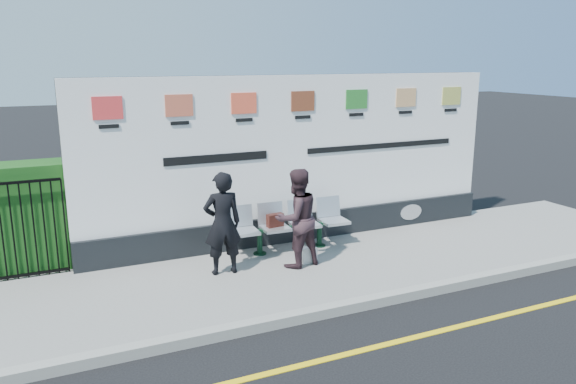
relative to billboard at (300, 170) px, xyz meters
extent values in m
plane|color=black|center=(-0.50, -3.85, -1.42)|extent=(80.00, 80.00, 0.00)
cube|color=gray|center=(-0.50, -1.35, -1.36)|extent=(14.00, 3.00, 0.12)
cube|color=gray|center=(-0.50, -2.85, -1.35)|extent=(14.00, 0.18, 0.14)
cube|color=yellow|center=(-0.50, -3.85, -1.42)|extent=(14.00, 0.10, 0.01)
cube|color=black|center=(0.00, 0.00, -1.05)|extent=(8.00, 0.30, 0.50)
cube|color=white|center=(0.00, 0.00, 0.45)|extent=(8.00, 0.14, 2.50)
imported|color=black|center=(-1.84, -1.06, -0.49)|extent=(0.62, 0.43, 1.62)
imported|color=#352329|center=(-0.67, -1.25, -0.50)|extent=(0.88, 0.74, 1.60)
cube|color=black|center=(-0.72, -0.50, -0.73)|extent=(0.30, 0.15, 0.23)
cube|color=silver|center=(-0.43, -1.20, -1.17)|extent=(0.26, 0.15, 0.26)
camera|label=1|loc=(-4.37, -9.01, 1.99)|focal=35.00mm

